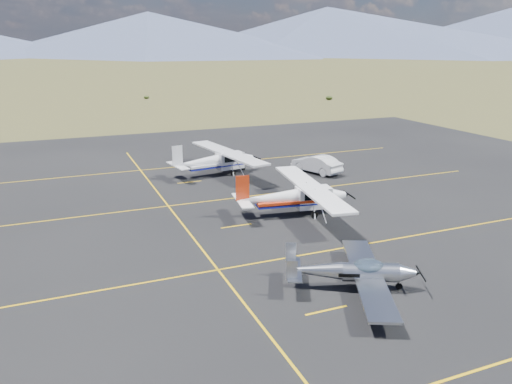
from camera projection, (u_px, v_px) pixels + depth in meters
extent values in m
plane|color=#383D1C|center=(343.00, 266.00, 25.27)|extent=(1600.00, 1600.00, 0.00)
cube|color=black|center=(284.00, 222.00, 31.47)|extent=(72.00, 72.00, 0.02)
cube|color=silver|center=(368.00, 275.00, 22.74)|extent=(4.65, 7.97, 0.11)
ellipsoid|color=#99BFD8|center=(368.00, 267.00, 22.61)|extent=(1.71, 1.40, 0.74)
cube|color=silver|center=(294.00, 269.00, 22.81)|extent=(1.73, 2.74, 0.05)
cube|color=silver|center=(292.00, 270.00, 21.74)|extent=(0.48, 0.26, 0.91)
cube|color=silver|center=(291.00, 252.00, 23.66)|extent=(0.48, 0.26, 0.91)
cylinder|color=black|center=(399.00, 286.00, 22.83)|extent=(0.31, 0.20, 0.31)
cylinder|color=black|center=(367.00, 297.00, 21.84)|extent=(0.37, 0.24, 0.36)
cylinder|color=black|center=(359.00, 275.00, 23.93)|extent=(0.37, 0.24, 0.36)
cube|color=white|center=(313.00, 197.00, 32.92)|extent=(2.39, 1.49, 1.38)
cube|color=white|center=(311.00, 187.00, 32.67)|extent=(3.21, 11.33, 0.14)
cube|color=black|center=(314.00, 193.00, 32.84)|extent=(1.79, 1.44, 0.56)
cube|color=red|center=(294.00, 200.00, 32.64)|extent=(5.22, 1.92, 0.18)
cube|color=red|center=(242.00, 188.00, 31.53)|extent=(0.87, 0.20, 1.63)
cube|color=white|center=(243.00, 200.00, 31.77)|extent=(1.24, 3.34, 0.06)
cylinder|color=black|center=(332.00, 209.00, 33.48)|extent=(0.38, 0.15, 0.37)
cylinder|color=black|center=(314.00, 215.00, 32.10)|extent=(0.46, 0.20, 0.45)
cylinder|color=black|center=(303.00, 205.00, 34.09)|extent=(0.46, 0.20, 0.45)
cube|color=silver|center=(230.00, 160.00, 43.25)|extent=(2.42, 1.52, 1.39)
cube|color=silver|center=(228.00, 153.00, 42.94)|extent=(3.32, 11.43, 0.14)
cube|color=black|center=(230.00, 157.00, 43.17)|extent=(1.82, 1.46, 0.57)
cube|color=silver|center=(216.00, 163.00, 42.62)|extent=(5.27, 1.98, 0.19)
cube|color=silver|center=(177.00, 156.00, 40.57)|extent=(0.88, 0.21, 1.65)
cube|color=silver|center=(178.00, 166.00, 40.80)|extent=(1.27, 3.37, 0.06)
cylinder|color=black|center=(243.00, 169.00, 44.17)|extent=(0.38, 0.16, 0.37)
cylinder|color=black|center=(233.00, 173.00, 42.46)|extent=(0.47, 0.20, 0.45)
cylinder|color=black|center=(221.00, 168.00, 44.23)|extent=(0.47, 0.20, 0.45)
imported|color=silver|center=(317.00, 164.00, 43.36)|extent=(3.12, 4.96, 1.54)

